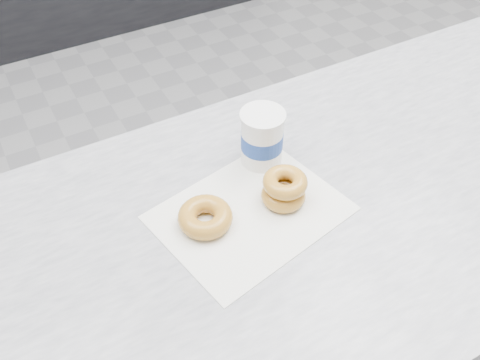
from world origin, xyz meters
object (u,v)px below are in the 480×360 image
object	(u,v)px
donut_single	(205,217)
coffee_cup	(262,137)
counter	(346,298)
donut_stack	(284,189)

from	to	relation	value
donut_single	coffee_cup	bearing A→B (deg)	29.44
donut_single	coffee_cup	size ratio (longest dim) A/B	0.84
counter	donut_single	bearing A→B (deg)	171.18
donut_stack	coffee_cup	size ratio (longest dim) A/B	0.91
donut_single	donut_stack	distance (m)	0.16
counter	donut_single	world-z (taller)	donut_single
donut_single	donut_stack	xyz separation A→B (m)	(0.16, -0.02, 0.01)
donut_single	coffee_cup	xyz separation A→B (m)	(0.18, 0.10, 0.04)
donut_single	donut_stack	bearing A→B (deg)	-6.47
donut_single	counter	bearing A→B (deg)	-8.82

